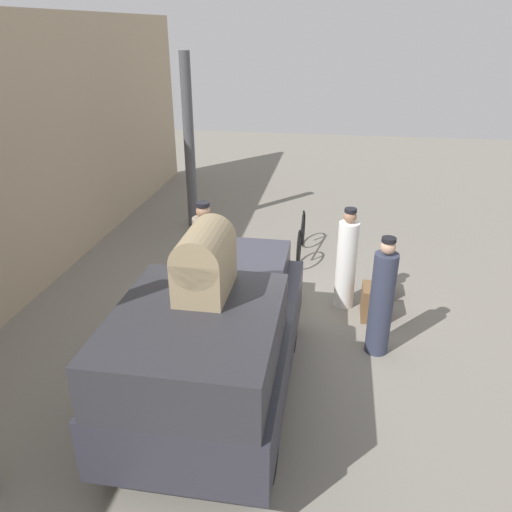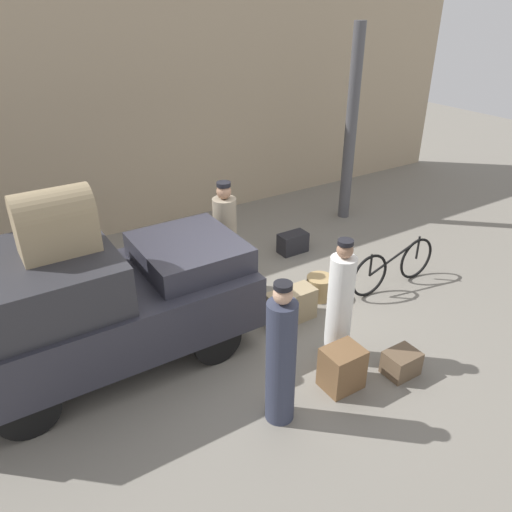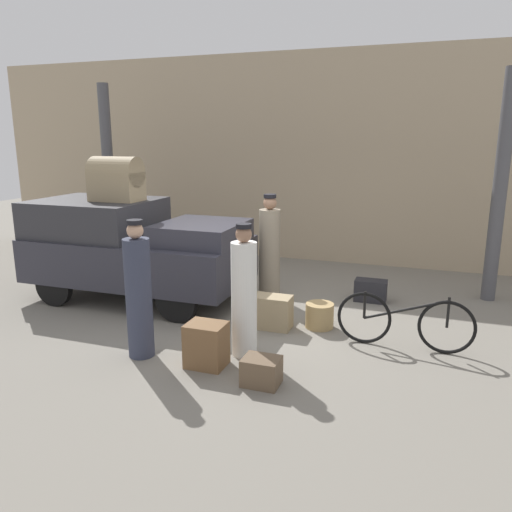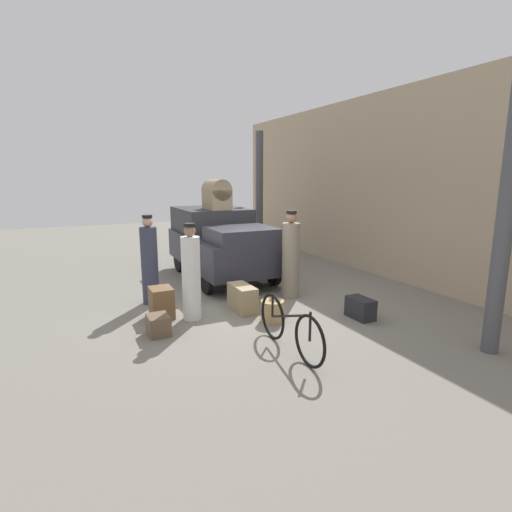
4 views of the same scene
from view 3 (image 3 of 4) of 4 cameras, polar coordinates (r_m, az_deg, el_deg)
ground_plane at (r=7.78m, az=-1.89°, el=-7.03°), size 30.00×30.00×0.00m
station_building_facade at (r=11.19m, az=5.75°, el=10.99°), size 16.00×0.15×4.50m
canopy_pillar_left at (r=11.17m, az=-16.48°, el=8.68°), size 0.23×0.23×3.79m
canopy_pillar_right at (r=9.14m, az=26.10°, el=6.91°), size 0.23×0.23×3.79m
truck at (r=8.74m, az=-13.97°, el=1.14°), size 3.65×1.79×1.68m
bicycle at (r=6.86m, az=16.60°, el=-7.23°), size 1.76×0.04×0.76m
wicker_basket at (r=7.40m, az=7.27°, el=-6.75°), size 0.41×0.41×0.36m
porter_lifting_near_truck at (r=8.41m, az=1.57°, el=0.48°), size 0.36×0.36×1.81m
porter_carrying_trunk at (r=6.27m, az=-1.38°, el=-4.54°), size 0.32×0.32×1.70m
porter_standing_middle at (r=6.39m, az=-13.26°, el=-4.31°), size 0.33×0.33×1.75m
suitcase_small_leather at (r=5.75m, az=0.62°, el=-13.04°), size 0.42×0.33×0.32m
suitcase_tan_flat at (r=6.16m, az=-5.69°, el=-10.07°), size 0.47×0.38×0.54m
trunk_wicker_pale at (r=8.69m, az=12.96°, el=-3.87°), size 0.53×0.30×0.37m
trunk_large_brown at (r=7.33m, az=1.22°, el=-6.34°), size 0.73×0.33×0.48m
trunk_on_truck_roof at (r=8.71m, az=-15.71°, el=8.47°), size 0.82×0.51×0.73m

